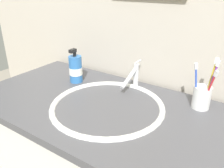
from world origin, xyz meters
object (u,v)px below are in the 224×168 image
(toothbrush_yellow, at_px, (211,81))
(toothbrush_red, at_px, (210,88))
(faucet, at_px, (134,76))
(toothbrush_purple, at_px, (212,82))
(soap_dispenser, at_px, (76,69))
(toothbrush_blue, at_px, (196,83))
(toothbrush_cup, at_px, (201,97))

(toothbrush_yellow, bearing_deg, toothbrush_red, -76.37)
(faucet, bearing_deg, toothbrush_purple, -3.74)
(soap_dispenser, bearing_deg, faucet, 18.84)
(toothbrush_purple, bearing_deg, soap_dispenser, -173.23)
(toothbrush_red, xyz_separation_m, toothbrush_blue, (-0.05, 0.00, 0.01))
(toothbrush_cup, relative_size, toothbrush_blue, 0.50)
(toothbrush_red, xyz_separation_m, soap_dispenser, (-0.62, -0.06, -0.04))
(toothbrush_red, bearing_deg, faucet, 173.72)
(toothbrush_red, distance_m, toothbrush_purple, 0.02)
(toothbrush_cup, height_order, toothbrush_red, toothbrush_red)
(faucet, bearing_deg, soap_dispenser, -161.16)
(faucet, xyz_separation_m, toothbrush_blue, (0.29, -0.03, 0.05))
(toothbrush_cup, xyz_separation_m, toothbrush_yellow, (0.02, -0.00, 0.08))
(faucet, distance_m, toothbrush_yellow, 0.34)
(toothbrush_yellow, bearing_deg, toothbrush_purple, -45.20)
(toothbrush_cup, bearing_deg, toothbrush_blue, -141.35)
(toothbrush_red, distance_m, toothbrush_yellow, 0.03)
(faucet, bearing_deg, toothbrush_blue, -6.84)
(toothbrush_cup, bearing_deg, toothbrush_purple, -16.35)
(faucet, bearing_deg, toothbrush_cup, -2.61)
(toothbrush_cup, distance_m, toothbrush_blue, 0.07)
(toothbrush_red, bearing_deg, toothbrush_purple, 89.04)
(toothbrush_red, height_order, toothbrush_purple, toothbrush_purple)
(toothbrush_red, height_order, toothbrush_yellow, toothbrush_yellow)
(toothbrush_blue, bearing_deg, toothbrush_purple, 13.18)
(faucet, xyz_separation_m, toothbrush_cup, (0.31, -0.01, -0.02))
(faucet, distance_m, soap_dispenser, 0.30)
(faucet, xyz_separation_m, soap_dispenser, (-0.28, -0.10, 0.00))
(toothbrush_purple, bearing_deg, faucet, 176.26)
(toothbrush_yellow, bearing_deg, faucet, 177.10)
(toothbrush_yellow, relative_size, toothbrush_purple, 1.03)
(toothbrush_cup, distance_m, toothbrush_purple, 0.08)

